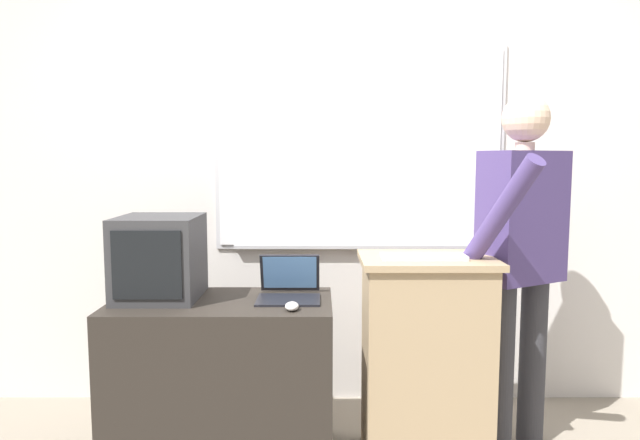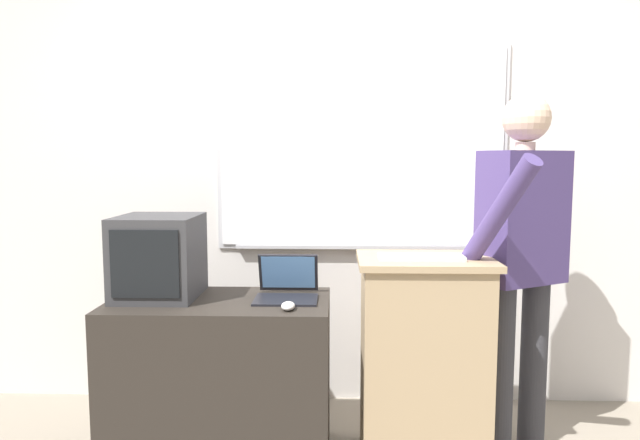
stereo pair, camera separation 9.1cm
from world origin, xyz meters
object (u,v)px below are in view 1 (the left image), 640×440
Objects in this scene: laptop at (287,284)px; crt_monitor at (157,257)px; lectern_podium at (422,358)px; wireless_keyboard at (421,257)px; computer_mouse_by_laptop at (289,306)px; side_desk at (220,381)px; person_presenter at (519,247)px.

crt_monitor is at bearing -178.24° from laptop.
lectern_podium is 0.73m from laptop.
lectern_podium is 2.56× the size of wireless_keyboard.
computer_mouse_by_laptop is (-0.62, -0.18, 0.30)m from lectern_podium.
computer_mouse_by_laptop is at bearing -19.18° from crt_monitor.
side_desk is 0.55m from laptop.
wireless_keyboard reaches higher than side_desk.
computer_mouse_by_laptop is (0.02, -0.24, -0.04)m from laptop.
crt_monitor is at bearing 169.63° from side_desk.
wireless_keyboard is at bearing 11.55° from computer_mouse_by_laptop.
laptop is 0.64m from wireless_keyboard.
lectern_podium is at bearing 15.99° from computer_mouse_by_laptop.
side_desk is 10.24× the size of computer_mouse_by_laptop.
wireless_keyboard is (-0.50, -0.17, -0.02)m from person_presenter.
person_presenter is 1.15m from computer_mouse_by_laptop.
wireless_keyboard is (0.93, -0.05, 0.60)m from side_desk.
side_desk is at bearing 177.20° from wireless_keyboard.
computer_mouse_by_laptop is 0.69m from crt_monitor.
crt_monitor reaches higher than laptop.
computer_mouse_by_laptop is at bearing -164.01° from lectern_podium.
person_presenter is at bearing 18.90° from wireless_keyboard.
crt_monitor is (-0.30, 0.05, 0.58)m from side_desk.
lectern_podium reaches higher than laptop.
computer_mouse_by_laptop is at bearing -84.24° from laptop.
crt_monitor is (-0.61, -0.02, 0.13)m from laptop.
person_presenter is 4.53× the size of wireless_keyboard.
laptop is at bearing 174.51° from lectern_podium.
wireless_keyboard is at bearing -10.89° from laptop.
wireless_keyboard reaches higher than computer_mouse_by_laptop.
laptop is (-1.12, -0.05, -0.17)m from person_presenter.
crt_monitor is at bearing 175.35° from wireless_keyboard.
person_presenter reaches higher than crt_monitor.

